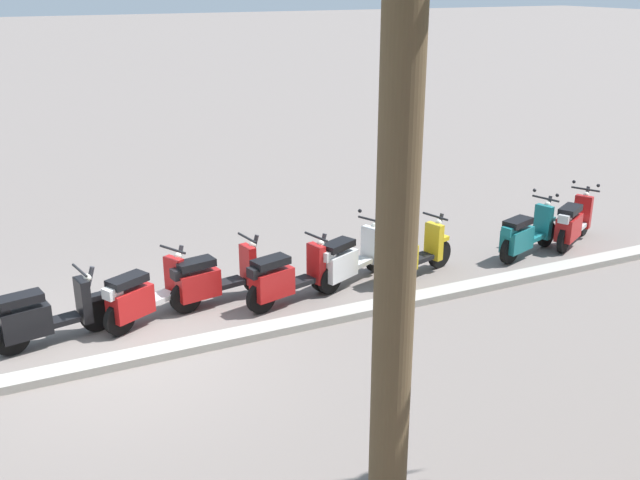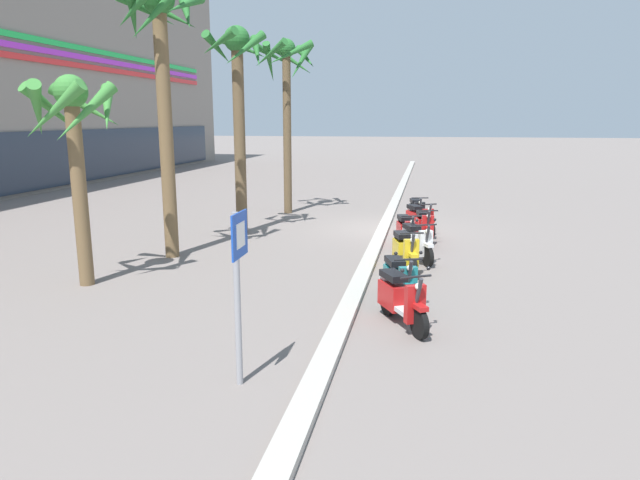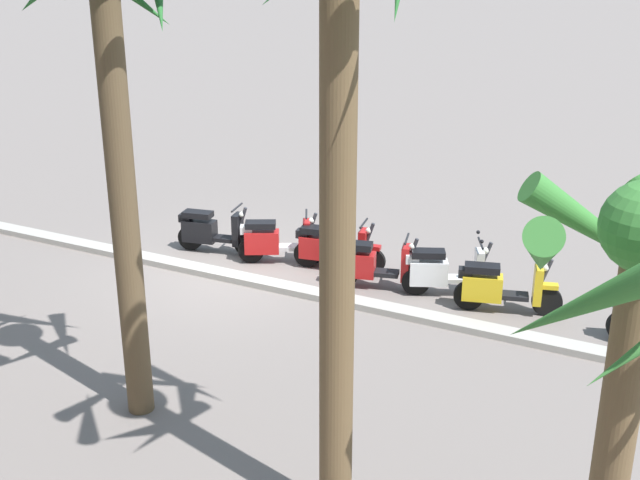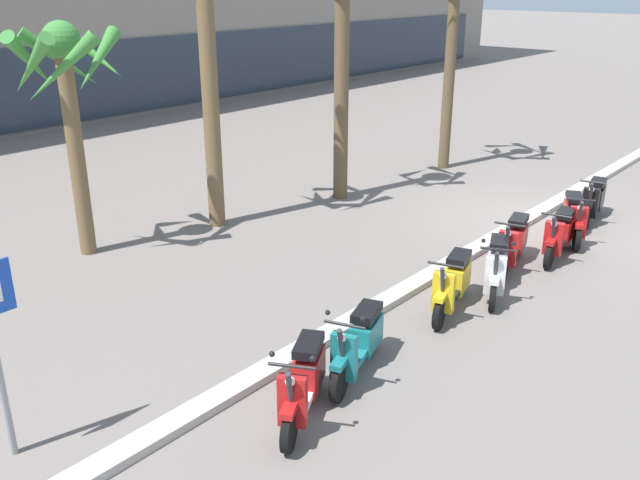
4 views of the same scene
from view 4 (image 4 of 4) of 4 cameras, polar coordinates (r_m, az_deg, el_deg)
name	(u,v)px [view 4 (image 4 of 4)]	position (r m, az deg, el deg)	size (l,w,h in m)	color
ground_plane	(538,221)	(16.23, 17.83, 1.50)	(200.00, 200.00, 0.00)	slate
curb_strip	(531,217)	(16.27, 17.28, 1.84)	(60.00, 0.36, 0.12)	#ADA89E
scooter_red_gap_after_mid	(304,380)	(8.69, -1.37, -11.70)	(1.59, 0.97, 1.17)	black
scooter_teal_mid_centre	(359,341)	(9.57, 3.32, -8.50)	(1.77, 0.82, 1.17)	black
scooter_yellow_mid_front	(453,282)	(11.50, 11.12, -3.51)	(1.80, 0.78, 1.04)	black
scooter_white_last_in_row	(497,266)	(12.28, 14.61, -2.15)	(1.70, 0.91, 1.17)	black
scooter_red_tail_end	(514,242)	(13.49, 15.96, -0.15)	(1.79, 0.75, 1.04)	black
scooter_red_lead_nearest	(560,233)	(14.25, 19.52, 0.54)	(1.83, 0.66, 1.04)	black
scooter_red_mid_rear	(574,217)	(15.33, 20.53, 1.85)	(1.65, 0.97, 1.04)	black
scooter_black_far_back	(594,200)	(16.70, 22.03, 3.16)	(1.75, 0.67, 1.04)	black
palm_tree_by_mall_entrance	(66,82)	(13.64, -20.56, 12.30)	(2.10, 2.14, 4.48)	brown
palm_tree_far_corner	(342,4)	(16.39, 1.87, 19.17)	(2.01, 2.06, 6.30)	brown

